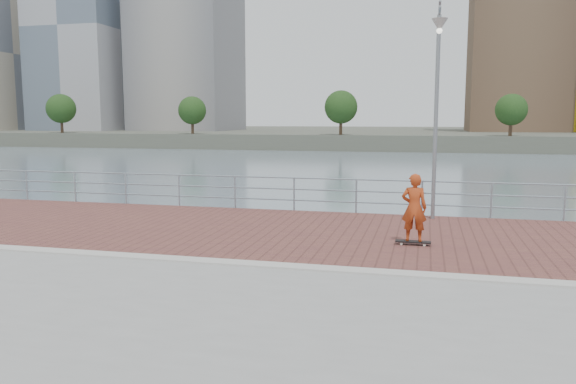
# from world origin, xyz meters

# --- Properties ---
(water) EXTENTS (400.00, 400.00, 0.00)m
(water) POSITION_xyz_m (0.00, 0.00, -2.00)
(water) COLOR slate
(water) RESTS_ON ground
(brick_lane) EXTENTS (40.00, 6.80, 0.02)m
(brick_lane) POSITION_xyz_m (0.00, 3.60, 0.01)
(brick_lane) COLOR brown
(brick_lane) RESTS_ON seawall
(curb) EXTENTS (40.00, 0.40, 0.06)m
(curb) POSITION_xyz_m (0.00, 0.00, 0.03)
(curb) COLOR #B7B5AD
(curb) RESTS_ON seawall
(far_shore) EXTENTS (320.00, 95.00, 2.50)m
(far_shore) POSITION_xyz_m (0.00, 122.50, -0.75)
(far_shore) COLOR #4C5142
(far_shore) RESTS_ON ground
(guardrail) EXTENTS (39.06, 0.06, 1.13)m
(guardrail) POSITION_xyz_m (0.00, 7.00, 0.69)
(guardrail) COLOR #8C9EA8
(guardrail) RESTS_ON brick_lane
(street_lamp) EXTENTS (0.44, 1.29, 6.06)m
(street_lamp) POSITION_xyz_m (3.42, 6.06, 4.31)
(street_lamp) COLOR gray
(street_lamp) RESTS_ON brick_lane
(skateboard) EXTENTS (0.84, 0.24, 0.10)m
(skateboard) POSITION_xyz_m (2.93, 2.69, 0.10)
(skateboard) COLOR black
(skateboard) RESTS_ON brick_lane
(skateboarder) EXTENTS (0.61, 0.41, 1.64)m
(skateboarder) POSITION_xyz_m (2.93, 2.69, 0.93)
(skateboarder) COLOR #AD3C17
(skateboarder) RESTS_ON skateboard
(shoreline_trees) EXTENTS (110.17, 5.20, 6.94)m
(shoreline_trees) POSITION_xyz_m (-8.61, 77.00, 4.65)
(shoreline_trees) COLOR #473323
(shoreline_trees) RESTS_ON far_shore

